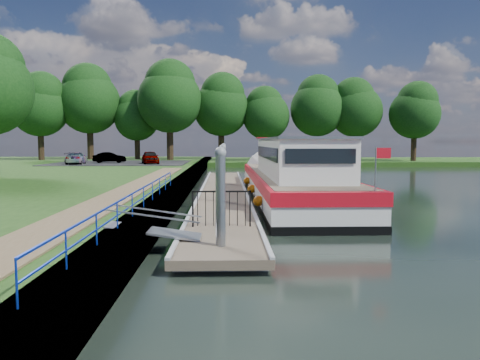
{
  "coord_description": "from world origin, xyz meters",
  "views": [
    {
      "loc": [
        0.12,
        -12.37,
        3.08
      ],
      "look_at": [
        0.77,
        8.03,
        1.4
      ],
      "focal_mm": 35.0,
      "sensor_mm": 36.0,
      "label": 1
    }
  ],
  "objects_px": {
    "car_a": "(150,157)",
    "car_c": "(76,158)",
    "pontoon": "(223,195)",
    "car_b": "(110,158)",
    "barge": "(289,178)"
  },
  "relations": [
    {
      "from": "pontoon",
      "to": "car_c",
      "type": "height_order",
      "value": "car_c"
    },
    {
      "from": "car_a",
      "to": "barge",
      "type": "bearing_deg",
      "value": -77.63
    },
    {
      "from": "pontoon",
      "to": "car_a",
      "type": "height_order",
      "value": "car_a"
    },
    {
      "from": "car_a",
      "to": "car_b",
      "type": "relative_size",
      "value": 1.14
    },
    {
      "from": "pontoon",
      "to": "barge",
      "type": "height_order",
      "value": "barge"
    },
    {
      "from": "pontoon",
      "to": "car_c",
      "type": "distance_m",
      "value": 26.68
    },
    {
      "from": "car_b",
      "to": "car_c",
      "type": "distance_m",
      "value": 3.69
    },
    {
      "from": "barge",
      "to": "car_c",
      "type": "height_order",
      "value": "barge"
    },
    {
      "from": "barge",
      "to": "car_c",
      "type": "bearing_deg",
      "value": 129.92
    },
    {
      "from": "barge",
      "to": "car_a",
      "type": "distance_m",
      "value": 25.1
    },
    {
      "from": "barge",
      "to": "car_b",
      "type": "xyz_separation_m",
      "value": [
        -15.76,
        24.58,
        0.31
      ]
    },
    {
      "from": "car_b",
      "to": "car_c",
      "type": "bearing_deg",
      "value": 124.7
    },
    {
      "from": "barge",
      "to": "car_c",
      "type": "distance_m",
      "value": 28.78
    },
    {
      "from": "car_a",
      "to": "car_c",
      "type": "xyz_separation_m",
      "value": [
        -7.34,
        -0.43,
        -0.07
      ]
    },
    {
      "from": "pontoon",
      "to": "car_a",
      "type": "bearing_deg",
      "value": 108.48
    }
  ]
}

